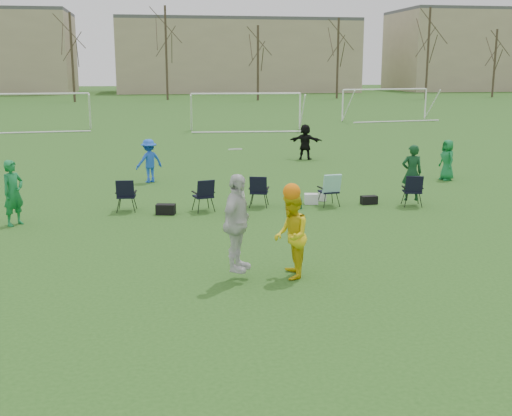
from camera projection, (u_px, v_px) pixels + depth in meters
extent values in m
plane|color=#265119|center=(292.00, 303.00, 11.66)|extent=(260.00, 260.00, 0.00)
imported|color=#157739|center=(13.00, 193.00, 17.19)|extent=(0.74, 0.77, 1.78)
imported|color=blue|center=(149.00, 161.00, 23.59)|extent=(1.19, 1.00, 1.60)
imported|color=#147136|center=(447.00, 160.00, 24.05)|extent=(0.58, 0.80, 1.52)
imported|color=black|center=(305.00, 142.00, 29.33)|extent=(1.57, 1.06, 1.63)
imported|color=silver|center=(237.00, 223.00, 12.66)|extent=(0.99, 1.23, 1.96)
imported|color=yellow|center=(291.00, 236.00, 12.90)|extent=(0.77, 0.93, 1.75)
sphere|color=orange|center=(292.00, 192.00, 12.70)|extent=(0.35, 0.35, 0.35)
cylinder|color=white|center=(235.00, 149.00, 12.30)|extent=(0.27, 0.27, 0.08)
imported|color=#103D1D|center=(412.00, 173.00, 19.64)|extent=(0.68, 0.49, 1.73)
cube|color=black|center=(166.00, 209.00, 18.59)|extent=(0.60, 0.41, 0.30)
cube|color=pink|center=(239.00, 210.00, 18.33)|extent=(0.39, 0.29, 0.40)
cube|color=#0F371E|center=(294.00, 204.00, 19.41)|extent=(0.50, 0.38, 0.28)
cube|color=white|center=(311.00, 199.00, 19.99)|extent=(0.47, 0.37, 0.32)
cylinder|color=silver|center=(322.00, 196.00, 20.45)|extent=(0.26, 0.26, 0.30)
cube|color=black|center=(369.00, 200.00, 19.98)|extent=(0.52, 0.30, 0.26)
cube|color=black|center=(126.00, 195.00, 18.96)|extent=(0.65, 0.65, 0.96)
cube|color=black|center=(203.00, 195.00, 18.95)|extent=(0.73, 0.73, 0.96)
cube|color=black|center=(259.00, 191.00, 19.57)|extent=(0.74, 0.74, 0.96)
cube|color=black|center=(329.00, 190.00, 19.67)|extent=(0.68, 0.68, 0.96)
cube|color=black|center=(412.00, 190.00, 19.66)|extent=(0.71, 0.71, 0.96)
cylinder|color=white|center=(90.00, 111.00, 43.42)|extent=(0.12, 0.12, 2.40)
cylinder|color=white|center=(32.00, 94.00, 42.26)|extent=(7.28, 0.76, 0.12)
cylinder|color=white|center=(191.00, 112.00, 42.51)|extent=(0.12, 0.12, 2.40)
cylinder|color=white|center=(300.00, 111.00, 43.19)|extent=(0.12, 0.12, 2.40)
cylinder|color=white|center=(246.00, 94.00, 42.59)|extent=(7.29, 0.63, 0.12)
cylinder|color=white|center=(343.00, 106.00, 49.48)|extent=(0.12, 0.12, 2.40)
cylinder|color=white|center=(425.00, 104.00, 51.62)|extent=(0.12, 0.12, 2.40)
cylinder|color=white|center=(386.00, 89.00, 50.29)|extent=(7.25, 1.13, 0.12)
cylinder|color=#382B21|center=(72.00, 58.00, 74.73)|extent=(0.28, 0.28, 10.20)
cylinder|color=#382B21|center=(166.00, 53.00, 79.26)|extent=(0.28, 0.28, 11.40)
cylinder|color=#382B21|center=(258.00, 63.00, 78.40)|extent=(0.28, 0.28, 9.00)
cylinder|color=#382B21|center=(338.00, 59.00, 82.92)|extent=(0.28, 0.28, 10.20)
cylinder|color=#382B21|center=(428.00, 54.00, 81.67)|extent=(0.28, 0.28, 11.40)
cylinder|color=#382B21|center=(495.00, 63.00, 86.58)|extent=(0.28, 0.28, 9.00)
cube|color=tan|center=(236.00, 58.00, 104.82)|extent=(38.00, 16.00, 11.00)
cube|color=tan|center=(480.00, 52.00, 111.50)|extent=(30.00, 16.00, 13.00)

